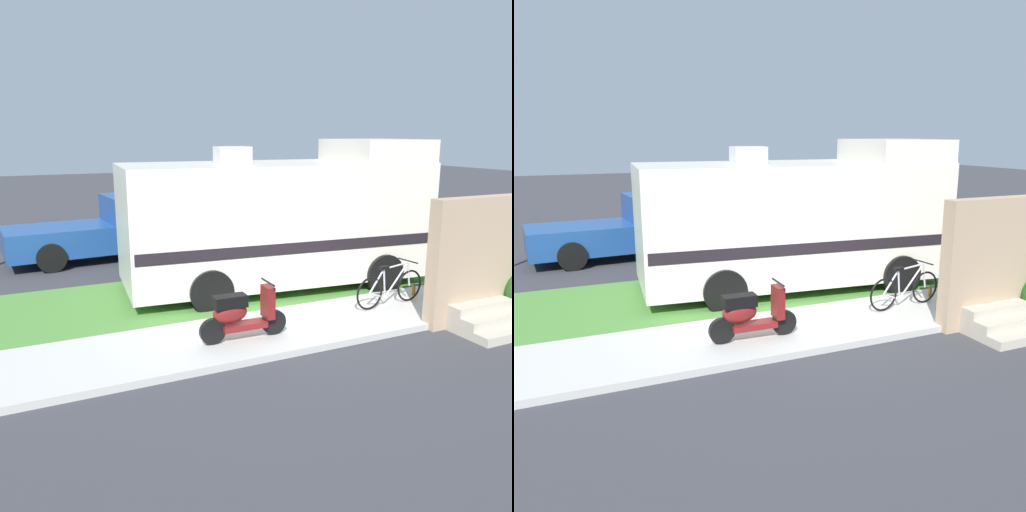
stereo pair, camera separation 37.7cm
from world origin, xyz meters
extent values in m
plane|color=#38383D|center=(0.00, 0.00, 0.00)|extent=(80.00, 80.00, 0.00)
cube|color=beige|center=(0.00, -1.20, 0.06)|extent=(24.00, 2.00, 0.12)
cube|color=#4C8438|center=(0.00, 1.50, 0.04)|extent=(24.00, 3.40, 0.08)
cube|color=silver|center=(1.40, 1.42, 1.59)|extent=(7.04, 3.10, 2.59)
cube|color=silver|center=(3.91, 1.20, 3.14)|extent=(2.00, 2.53, 0.50)
cube|color=black|center=(1.40, 1.42, 1.21)|extent=(6.91, 3.11, 0.24)
cube|color=black|center=(4.79, 1.12, 2.05)|extent=(0.27, 2.13, 0.90)
cube|color=silver|center=(0.37, 1.51, 3.07)|extent=(0.75, 0.66, 0.36)
cylinder|color=black|center=(3.62, 2.43, 0.45)|extent=(0.92, 0.36, 0.90)
cylinder|color=black|center=(3.40, 0.04, 0.45)|extent=(0.92, 0.36, 0.90)
cylinder|color=black|center=(-0.37, 2.79, 0.45)|extent=(0.92, 0.36, 0.90)
cylinder|color=black|center=(-0.59, 0.39, 0.45)|extent=(0.92, 0.36, 0.90)
cylinder|color=black|center=(-0.11, -1.43, 0.34)|extent=(0.44, 0.11, 0.44)
cylinder|color=black|center=(-1.23, -1.40, 0.34)|extent=(0.44, 0.11, 0.44)
cube|color=maroon|center=(-0.67, -1.41, 0.36)|extent=(0.79, 0.30, 0.10)
cube|color=black|center=(-0.91, -1.41, 0.82)|extent=(0.57, 0.27, 0.20)
ellipsoid|color=maroon|center=(-0.91, -1.41, 0.62)|extent=(0.61, 0.31, 0.36)
cube|color=maroon|center=(-0.22, -1.42, 0.72)|extent=(0.15, 0.32, 0.56)
cylinder|color=black|center=(-0.22, -1.42, 1.07)|extent=(0.05, 0.50, 0.04)
sphere|color=white|center=(-0.22, -1.42, 0.90)|extent=(0.12, 0.12, 0.12)
torus|color=black|center=(3.27, -0.97, 0.45)|extent=(0.67, 0.10, 0.67)
torus|color=black|center=(2.19, -1.08, 0.45)|extent=(0.67, 0.10, 0.67)
cylinder|color=silver|center=(2.89, -1.01, 0.63)|extent=(0.62, 0.10, 0.67)
cylinder|color=silver|center=(2.57, -1.04, 0.60)|extent=(0.10, 0.05, 0.60)
cylinder|color=silver|center=(2.86, -1.01, 0.93)|extent=(0.66, 0.10, 0.09)
cylinder|color=silver|center=(2.39, -1.06, 0.38)|extent=(0.43, 0.08, 0.18)
cylinder|color=silver|center=(2.36, -1.06, 0.68)|extent=(0.38, 0.07, 0.47)
cylinder|color=silver|center=(3.23, -0.98, 0.70)|extent=(0.13, 0.05, 0.51)
cube|color=black|center=(2.53, -1.04, 0.93)|extent=(0.21, 0.12, 0.06)
cylinder|color=black|center=(3.19, -0.98, 0.99)|extent=(0.08, 0.52, 0.03)
cube|color=#1E478C|center=(-0.44, 6.25, 1.03)|extent=(2.39, 2.06, 1.50)
cube|color=black|center=(-0.44, 6.25, 1.48)|extent=(2.28, 2.07, 0.44)
cube|color=#1E478C|center=(-2.95, 6.08, 0.65)|extent=(2.90, 2.09, 0.75)
cylinder|color=black|center=(-0.33, 7.17, 0.38)|extent=(0.77, 0.29, 0.76)
cylinder|color=black|center=(-0.20, 5.36, 0.38)|extent=(0.77, 0.29, 0.76)
cylinder|color=black|center=(-3.34, 6.96, 0.38)|extent=(0.77, 0.29, 0.76)
cylinder|color=black|center=(-3.21, 5.14, 0.38)|extent=(0.77, 0.29, 0.76)
cube|color=#BCB29E|center=(3.68, -2.80, 0.08)|extent=(1.40, 0.96, 0.16)
cube|color=#BCB29E|center=(3.68, -2.64, 0.24)|extent=(1.40, 0.64, 0.16)
cube|color=#BCB29E|center=(3.68, -2.48, 0.40)|extent=(1.40, 0.32, 0.16)
cube|color=tan|center=(3.68, -2.17, 1.20)|extent=(2.00, 0.30, 2.40)
cylinder|color=brown|center=(3.66, -0.69, 0.22)|extent=(0.07, 0.07, 0.19)
cylinder|color=brown|center=(3.66, -0.69, 0.33)|extent=(0.03, 0.03, 0.04)
cylinder|color=black|center=(3.66, -0.69, 0.36)|extent=(0.04, 0.04, 0.01)
camera|label=1|loc=(-4.05, -9.09, 3.53)|focal=36.95mm
camera|label=2|loc=(-3.70, -9.24, 3.53)|focal=36.95mm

